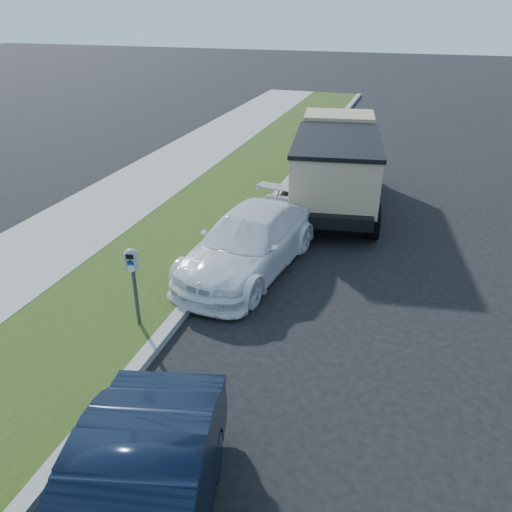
% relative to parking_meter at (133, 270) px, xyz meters
% --- Properties ---
extents(ground, '(120.00, 120.00, 0.00)m').
position_rel_parking_meter_xyz_m(ground, '(3.16, 0.66, -1.25)').
color(ground, black).
rests_on(ground, ground).
extents(streetside, '(6.12, 50.00, 0.15)m').
position_rel_parking_meter_xyz_m(streetside, '(-2.41, 2.66, -1.18)').
color(streetside, gray).
rests_on(streetside, ground).
extents(parking_meter, '(0.23, 0.18, 1.52)m').
position_rel_parking_meter_xyz_m(parking_meter, '(0.00, 0.00, 0.00)').
color(parking_meter, '#3F4247').
rests_on(parking_meter, ground).
extents(white_wagon, '(2.54, 4.86, 1.34)m').
position_rel_parking_meter_xyz_m(white_wagon, '(1.19, 2.92, -0.57)').
color(white_wagon, white).
rests_on(white_wagon, ground).
extents(dump_truck, '(3.11, 6.23, 2.34)m').
position_rel_parking_meter_xyz_m(dump_truck, '(2.31, 7.66, 0.07)').
color(dump_truck, black).
rests_on(dump_truck, ground).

